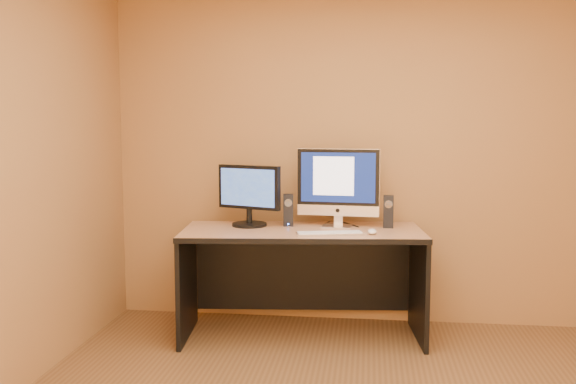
% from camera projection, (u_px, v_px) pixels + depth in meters
% --- Properties ---
extents(walls, '(4.00, 4.00, 2.60)m').
position_uv_depth(walls, '(368.00, 181.00, 3.00)').
color(walls, olive).
rests_on(walls, ground).
extents(desk, '(1.79, 0.92, 0.80)m').
position_uv_depth(desk, '(302.00, 284.00, 4.66)').
color(desk, tan).
rests_on(desk, ground).
extents(imac, '(0.63, 0.28, 0.59)m').
position_uv_depth(imac, '(338.00, 187.00, 4.70)').
color(imac, silver).
rests_on(imac, desk).
extents(second_monitor, '(0.57, 0.42, 0.45)m').
position_uv_depth(second_monitor, '(249.00, 196.00, 4.75)').
color(second_monitor, black).
rests_on(second_monitor, desk).
extents(speaker_left, '(0.08, 0.09, 0.24)m').
position_uv_depth(speaker_left, '(288.00, 210.00, 4.77)').
color(speaker_left, black).
rests_on(speaker_left, desk).
extents(speaker_right, '(0.07, 0.08, 0.24)m').
position_uv_depth(speaker_right, '(388.00, 212.00, 4.69)').
color(speaker_right, black).
rests_on(speaker_right, desk).
extents(keyboard, '(0.48, 0.24, 0.02)m').
position_uv_depth(keyboard, '(330.00, 233.00, 4.41)').
color(keyboard, silver).
rests_on(keyboard, desk).
extents(mouse, '(0.06, 0.11, 0.04)m').
position_uv_depth(mouse, '(372.00, 231.00, 4.43)').
color(mouse, white).
rests_on(mouse, desk).
extents(cable_a, '(0.13, 0.21, 0.01)m').
position_uv_depth(cable_a, '(351.00, 224.00, 4.81)').
color(cable_a, black).
rests_on(cable_a, desk).
extents(cable_b, '(0.05, 0.19, 0.01)m').
position_uv_depth(cable_b, '(327.00, 223.00, 4.88)').
color(cable_b, black).
rests_on(cable_b, desk).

